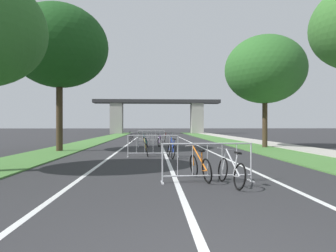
{
  "coord_description": "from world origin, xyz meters",
  "views": [
    {
      "loc": [
        -0.6,
        -2.94,
        1.51
      ],
      "look_at": [
        0.29,
        15.54,
        1.48
      ],
      "focal_mm": 31.53,
      "sensor_mm": 36.0,
      "label": 1
    }
  ],
  "objects_px": {
    "crowd_barrier_fourth": "(151,136)",
    "bicycle_red_1": "(165,138)",
    "bicycle_silver_5": "(231,171)",
    "bicycle_black_6": "(131,138)",
    "bicycle_orange_4": "(200,167)",
    "crowd_barrier_third": "(155,140)",
    "bicycle_blue_2": "(171,150)",
    "tree_left_oak_mid": "(59,47)",
    "bicycle_yellow_7": "(146,148)",
    "crowd_barrier_second": "(153,146)",
    "bicycle_purple_3": "(160,142)",
    "tree_right_oak_near": "(265,70)",
    "bicycle_teal_0": "(146,142)",
    "crowd_barrier_nearest": "(207,163)"
  },
  "relations": [
    {
      "from": "bicycle_red_1",
      "to": "bicycle_black_6",
      "type": "relative_size",
      "value": 1.07
    },
    {
      "from": "tree_left_oak_mid",
      "to": "bicycle_orange_4",
      "type": "relative_size",
      "value": 4.97
    },
    {
      "from": "tree_left_oak_mid",
      "to": "crowd_barrier_second",
      "type": "distance_m",
      "value": 8.38
    },
    {
      "from": "tree_left_oak_mid",
      "to": "bicycle_silver_5",
      "type": "relative_size",
      "value": 4.88
    },
    {
      "from": "crowd_barrier_fourth",
      "to": "bicycle_purple_3",
      "type": "distance_m",
      "value": 6.03
    },
    {
      "from": "bicycle_teal_0",
      "to": "bicycle_silver_5",
      "type": "relative_size",
      "value": 1.0
    },
    {
      "from": "crowd_barrier_fourth",
      "to": "bicycle_blue_2",
      "type": "relative_size",
      "value": 1.43
    },
    {
      "from": "bicycle_black_6",
      "to": "bicycle_teal_0",
      "type": "bearing_deg",
      "value": -70.42
    },
    {
      "from": "tree_right_oak_near",
      "to": "crowd_barrier_second",
      "type": "bearing_deg",
      "value": -144.25
    },
    {
      "from": "tree_right_oak_near",
      "to": "crowd_barrier_fourth",
      "type": "height_order",
      "value": "tree_right_oak_near"
    },
    {
      "from": "crowd_barrier_nearest",
      "to": "crowd_barrier_fourth",
      "type": "relative_size",
      "value": 1.0
    },
    {
      "from": "bicycle_orange_4",
      "to": "bicycle_black_6",
      "type": "bearing_deg",
      "value": 88.77
    },
    {
      "from": "bicycle_red_1",
      "to": "bicycle_silver_5",
      "type": "distance_m",
      "value": 19.28
    },
    {
      "from": "crowd_barrier_second",
      "to": "bicycle_blue_2",
      "type": "relative_size",
      "value": 1.42
    },
    {
      "from": "crowd_barrier_third",
      "to": "bicycle_yellow_7",
      "type": "distance_m",
      "value": 5.96
    },
    {
      "from": "bicycle_red_1",
      "to": "bicycle_silver_5",
      "type": "relative_size",
      "value": 0.98
    },
    {
      "from": "tree_right_oak_near",
      "to": "bicycle_teal_0",
      "type": "height_order",
      "value": "tree_right_oak_near"
    },
    {
      "from": "tree_left_oak_mid",
      "to": "crowd_barrier_third",
      "type": "bearing_deg",
      "value": 30.16
    },
    {
      "from": "bicycle_red_1",
      "to": "bicycle_yellow_7",
      "type": "xyz_separation_m",
      "value": [
        -1.38,
        -11.97,
        0.04
      ]
    },
    {
      "from": "tree_left_oak_mid",
      "to": "bicycle_red_1",
      "type": "bearing_deg",
      "value": 55.09
    },
    {
      "from": "bicycle_purple_3",
      "to": "bicycle_silver_5",
      "type": "relative_size",
      "value": 0.98
    },
    {
      "from": "bicycle_silver_5",
      "to": "bicycle_yellow_7",
      "type": "xyz_separation_m",
      "value": [
        -2.32,
        7.28,
        0.02
      ]
    },
    {
      "from": "bicycle_purple_3",
      "to": "bicycle_yellow_7",
      "type": "bearing_deg",
      "value": -86.64
    },
    {
      "from": "crowd_barrier_third",
      "to": "bicycle_purple_3",
      "type": "relative_size",
      "value": 1.46
    },
    {
      "from": "crowd_barrier_second",
      "to": "bicycle_black_6",
      "type": "bearing_deg",
      "value": 98.79
    },
    {
      "from": "tree_left_oak_mid",
      "to": "bicycle_silver_5",
      "type": "distance_m",
      "value": 13.68
    },
    {
      "from": "crowd_barrier_fourth",
      "to": "bicycle_teal_0",
      "type": "relative_size",
      "value": 1.43
    },
    {
      "from": "bicycle_red_1",
      "to": "bicycle_orange_4",
      "type": "height_order",
      "value": "bicycle_orange_4"
    },
    {
      "from": "bicycle_silver_5",
      "to": "bicycle_black_6",
      "type": "distance_m",
      "value": 20.45
    },
    {
      "from": "crowd_barrier_fourth",
      "to": "bicycle_yellow_7",
      "type": "xyz_separation_m",
      "value": [
        -0.16,
        -12.34,
        -0.13
      ]
    },
    {
      "from": "crowd_barrier_nearest",
      "to": "bicycle_blue_2",
      "type": "relative_size",
      "value": 1.43
    },
    {
      "from": "crowd_barrier_nearest",
      "to": "bicycle_orange_4",
      "type": "xyz_separation_m",
      "value": [
        -0.15,
        0.37,
        -0.15
      ]
    },
    {
      "from": "bicycle_purple_3",
      "to": "bicycle_orange_4",
      "type": "distance_m",
      "value": 12.84
    },
    {
      "from": "crowd_barrier_fourth",
      "to": "bicycle_blue_2",
      "type": "distance_m",
      "value": 13.33
    },
    {
      "from": "bicycle_teal_0",
      "to": "bicycle_blue_2",
      "type": "xyz_separation_m",
      "value": [
        1.37,
        -6.34,
        -0.01
      ]
    },
    {
      "from": "crowd_barrier_fourth",
      "to": "bicycle_teal_0",
      "type": "bearing_deg",
      "value": -92.68
    },
    {
      "from": "bicycle_black_6",
      "to": "bicycle_purple_3",
      "type": "bearing_deg",
      "value": -60.75
    },
    {
      "from": "bicycle_teal_0",
      "to": "crowd_barrier_second",
      "type": "bearing_deg",
      "value": 99.33
    },
    {
      "from": "bicycle_orange_4",
      "to": "crowd_barrier_third",
      "type": "bearing_deg",
      "value": 84.27
    },
    {
      "from": "bicycle_red_1",
      "to": "bicycle_silver_5",
      "type": "xyz_separation_m",
      "value": [
        0.94,
        -19.25,
        0.02
      ]
    },
    {
      "from": "crowd_barrier_fourth",
      "to": "crowd_barrier_nearest",
      "type": "bearing_deg",
      "value": -85.08
    },
    {
      "from": "crowd_barrier_fourth",
      "to": "bicycle_red_1",
      "type": "height_order",
      "value": "crowd_barrier_fourth"
    },
    {
      "from": "crowd_barrier_third",
      "to": "bicycle_silver_5",
      "type": "distance_m",
      "value": 13.35
    },
    {
      "from": "crowd_barrier_nearest",
      "to": "bicycle_purple_3",
      "type": "distance_m",
      "value": 13.22
    },
    {
      "from": "crowd_barrier_fourth",
      "to": "bicycle_red_1",
      "type": "distance_m",
      "value": 1.29
    },
    {
      "from": "crowd_barrier_nearest",
      "to": "bicycle_yellow_7",
      "type": "bearing_deg",
      "value": 104.78
    },
    {
      "from": "crowd_barrier_third",
      "to": "bicycle_blue_2",
      "type": "bearing_deg",
      "value": -84.11
    },
    {
      "from": "crowd_barrier_third",
      "to": "bicycle_silver_5",
      "type": "relative_size",
      "value": 1.43
    },
    {
      "from": "tree_left_oak_mid",
      "to": "crowd_barrier_third",
      "type": "relative_size",
      "value": 3.41
    },
    {
      "from": "bicycle_purple_3",
      "to": "bicycle_silver_5",
      "type": "xyz_separation_m",
      "value": [
        1.51,
        -13.63,
        0.0
      ]
    }
  ]
}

